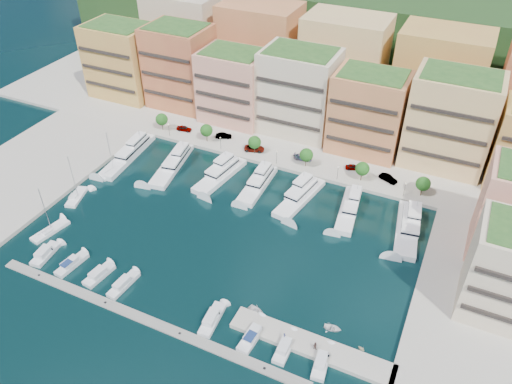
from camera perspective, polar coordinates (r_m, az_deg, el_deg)
ground at (r=120.93m, az=-3.53°, el=-4.60°), size 400.00×400.00×0.00m
north_quay at (r=167.89m, az=6.54°, el=8.28°), size 220.00×64.00×2.00m
east_quay at (r=108.15m, az=25.84°, el=-16.09°), size 34.00×76.00×2.00m
west_quay at (r=151.20m, az=-26.29°, el=0.70°), size 34.00×76.00×2.00m
hillside at (r=209.69m, az=11.14°, el=13.90°), size 240.00×40.00×58.00m
south_pontoon at (r=105.36m, az=-12.94°, el=-13.90°), size 72.00×2.20×0.35m
finger_pier at (r=99.29m, az=6.28°, el=-17.23°), size 32.00×5.00×2.00m
apartment_0 at (r=182.48m, az=-15.06°, el=14.33°), size 22.00×16.50×24.80m
apartment_1 at (r=171.12m, az=-8.72°, el=14.00°), size 20.00×16.50×26.80m
apartment_2 at (r=160.42m, az=-2.56°, el=11.99°), size 20.00×15.50×22.80m
apartment_3 at (r=153.73m, az=4.89°, el=11.34°), size 22.00×16.50×25.80m
apartment_4 at (r=147.19m, az=12.68°, el=8.87°), size 20.00×15.50×23.80m
apartment_5 at (r=146.17m, az=21.32°, el=7.60°), size 22.00×16.50×26.80m
backblock_0 at (r=193.30m, az=-8.03°, el=17.33°), size 26.00×18.00×30.00m
backblock_1 at (r=179.62m, az=0.46°, el=16.13°), size 26.00×18.00×30.00m
backblock_2 at (r=170.18m, az=9.97°, el=14.36°), size 26.00×18.00×30.00m
backblock_3 at (r=165.71m, az=20.10°, el=12.02°), size 26.00×18.00×30.00m
tree_0 at (r=159.56m, az=-10.73°, el=8.16°), size 3.80×3.80×5.65m
tree_1 at (r=151.64m, az=-5.69°, el=7.02°), size 3.80×3.80×5.65m
tree_2 at (r=145.06m, az=-0.17°, el=5.71°), size 3.80×3.80×5.65m
tree_3 at (r=140.01m, az=5.77°, el=4.23°), size 3.80×3.80×5.65m
tree_4 at (r=136.65m, az=12.06°, el=2.61°), size 3.80×3.80×5.65m
tree_5 at (r=135.12m, az=18.56°, el=0.90°), size 3.80×3.80×5.65m
lamppost_0 at (r=156.29m, az=-9.94°, el=7.22°), size 0.30×0.30×4.20m
lamppost_1 at (r=147.76m, az=-4.08°, el=5.83°), size 0.30×0.30×4.20m
lamppost_2 at (r=141.03m, az=2.37°, el=4.23°), size 0.30×0.30×4.20m
lamppost_3 at (r=136.35m, az=9.35°, el=2.43°), size 0.30×0.30×4.20m
lamppost_4 at (r=133.96m, az=16.67°, el=0.50°), size 0.30×0.30×4.20m
yacht_0 at (r=151.52m, az=-14.22°, el=4.39°), size 6.70×24.58×7.30m
yacht_1 at (r=144.49m, az=-9.43°, el=3.30°), size 8.64×22.60×7.30m
yacht_2 at (r=138.59m, az=-4.00°, el=2.20°), size 7.52×19.86×7.30m
yacht_3 at (r=134.72m, az=0.30°, el=1.15°), size 5.33×18.51×7.30m
yacht_4 at (r=130.64m, az=5.11°, el=-0.40°), size 7.97×20.09×7.30m
yacht_5 at (r=128.31m, az=10.65°, el=-1.72°), size 6.53×18.80×7.30m
yacht_6 at (r=126.04m, az=16.98°, el=-3.73°), size 7.91×21.09×7.30m
cruiser_0 at (r=124.10m, az=-22.95°, el=-6.54°), size 3.74×8.16×2.55m
cruiser_1 at (r=119.37m, az=-20.34°, el=-7.75°), size 3.26×8.29×2.66m
cruiser_2 at (r=115.05m, az=-17.52°, el=-9.03°), size 3.52×7.70×2.55m
cruiser_3 at (r=111.59m, az=-14.92°, el=-10.19°), size 2.94×8.40×2.55m
cruiser_6 at (r=102.36m, az=-5.04°, el=-14.31°), size 3.30×8.63×2.55m
cruiser_7 at (r=99.63m, az=-0.37°, el=-16.07°), size 3.17×8.75×2.66m
cruiser_8 at (r=98.15m, az=3.30°, el=-17.36°), size 2.58×7.52×2.55m
cruiser_9 at (r=96.98m, az=7.49°, el=-18.73°), size 3.34×7.91×2.55m
sailboat_0 at (r=130.33m, az=-22.46°, el=-4.16°), size 4.53×9.92×13.20m
sailboat_1 at (r=139.01m, az=-19.82°, el=-0.57°), size 5.18×8.93×13.20m
sailboat_2 at (r=145.94m, az=-16.04°, el=2.24°), size 3.85×9.24×13.20m
tender_0 at (r=103.36m, az=0.08°, el=-13.53°), size 4.80×4.10×0.84m
tender_2 at (r=102.01m, az=8.77°, el=-15.14°), size 3.73×2.84×0.72m
tender_3 at (r=100.11m, az=11.95°, el=-17.09°), size 1.83×1.72×0.77m
car_0 at (r=159.44m, az=-8.22°, el=7.21°), size 4.97×2.53×1.62m
car_1 at (r=154.30m, az=-3.72°, el=6.44°), size 5.12×3.43×1.60m
car_2 at (r=147.72m, az=-0.20°, el=5.01°), size 6.46×4.37×1.64m
car_3 at (r=144.36m, az=5.36°, el=3.96°), size 5.48×2.73×1.53m
car_4 at (r=142.29m, az=11.06°, el=2.82°), size 4.75×3.08×1.51m
car_5 at (r=139.69m, az=14.86°, el=1.52°), size 5.44×3.62×1.69m
person_0 at (r=97.88m, az=3.27°, el=-16.17°), size 0.67×0.81×1.92m
person_1 at (r=97.25m, az=6.75°, el=-17.04°), size 0.90×0.72×1.79m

